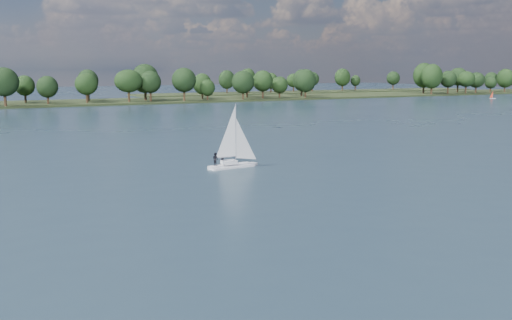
{
  "coord_description": "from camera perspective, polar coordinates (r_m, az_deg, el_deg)",
  "views": [
    {
      "loc": [
        -32.17,
        -19.85,
        13.21
      ],
      "look_at": [
        -0.22,
        39.53,
        2.5
      ],
      "focal_mm": 40.0,
      "sensor_mm": 36.0,
      "label": 1
    }
  ],
  "objects": [
    {
      "name": "far_shore",
      "position": [
        234.44,
        -20.44,
        5.23
      ],
      "size": [
        660.0,
        40.0,
        1.5
      ],
      "primitive_type": "cube",
      "color": "black",
      "rests_on": "ground"
    },
    {
      "name": "treeline",
      "position": [
        229.24,
        -22.52,
        7.09
      ],
      "size": [
        562.5,
        74.14,
        18.52
      ],
      "color": "black",
      "rests_on": "ground"
    },
    {
      "name": "ground",
      "position": [
        124.79,
        -13.2,
        2.71
      ],
      "size": [
        700.0,
        700.0,
        0.0
      ],
      "primitive_type": "plane",
      "color": "#233342",
      "rests_on": "ground"
    },
    {
      "name": "dinghy_orange",
      "position": [
        286.0,
        22.59,
        5.88
      ],
      "size": [
        2.6,
        2.18,
        3.96
      ],
      "rotation": [
        0.0,
        0.0,
        -0.59
      ],
      "color": "silver",
      "rests_on": "ground"
    },
    {
      "name": "far_shore_back",
      "position": [
        339.73,
        6.23,
        6.74
      ],
      "size": [
        220.0,
        30.0,
        1.4
      ],
      "primitive_type": "cube",
      "color": "black",
      "rests_on": "ground"
    },
    {
      "name": "sailboat",
      "position": [
        77.27,
        -2.48,
        1.07
      ],
      "size": [
        7.07,
        2.68,
        9.08
      ],
      "rotation": [
        0.0,
        0.0,
        0.11
      ],
      "color": "silver",
      "rests_on": "ground"
    }
  ]
}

